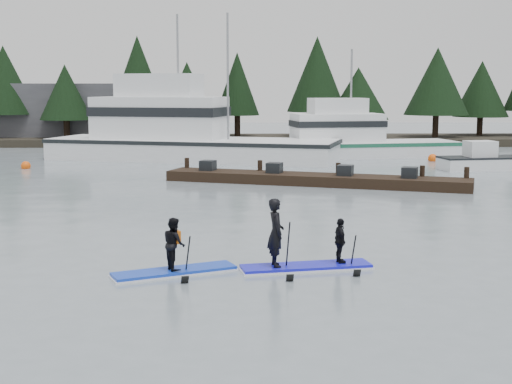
{
  "coord_description": "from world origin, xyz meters",
  "views": [
    {
      "loc": [
        -0.47,
        -17.83,
        4.55
      ],
      "look_at": [
        0.0,
        6.0,
        1.1
      ],
      "focal_mm": 50.0,
      "sensor_mm": 36.0,
      "label": 1
    }
  ],
  "objects_px": {
    "paddleboard_duo": "(300,245)",
    "fishing_boat_medium": "(354,149)",
    "paddleboard_solo": "(174,254)",
    "floating_dock": "(314,179)",
    "fishing_boat_large": "(184,147)"
  },
  "relations": [
    {
      "from": "paddleboard_solo",
      "to": "paddleboard_duo",
      "type": "height_order",
      "value": "paddleboard_duo"
    },
    {
      "from": "fishing_boat_large",
      "to": "paddleboard_duo",
      "type": "distance_m",
      "value": 29.16
    },
    {
      "from": "fishing_boat_large",
      "to": "paddleboard_solo",
      "type": "relative_size",
      "value": 6.17
    },
    {
      "from": "paddleboard_duo",
      "to": "fishing_boat_large",
      "type": "bearing_deg",
      "value": 89.66
    },
    {
      "from": "floating_dock",
      "to": "paddleboard_duo",
      "type": "height_order",
      "value": "paddleboard_duo"
    },
    {
      "from": "paddleboard_duo",
      "to": "fishing_boat_medium",
      "type": "bearing_deg",
      "value": 67.93
    },
    {
      "from": "fishing_boat_large",
      "to": "floating_dock",
      "type": "height_order",
      "value": "fishing_boat_large"
    },
    {
      "from": "paddleboard_solo",
      "to": "fishing_boat_large",
      "type": "bearing_deg",
      "value": 70.36
    },
    {
      "from": "floating_dock",
      "to": "paddleboard_solo",
      "type": "height_order",
      "value": "paddleboard_solo"
    },
    {
      "from": "fishing_boat_large",
      "to": "paddleboard_solo",
      "type": "xyz_separation_m",
      "value": [
        2.08,
        -29.07,
        -0.3
      ]
    },
    {
      "from": "paddleboard_solo",
      "to": "paddleboard_duo",
      "type": "relative_size",
      "value": 0.92
    },
    {
      "from": "floating_dock",
      "to": "paddleboard_duo",
      "type": "relative_size",
      "value": 4.31
    },
    {
      "from": "fishing_boat_medium",
      "to": "paddleboard_duo",
      "type": "xyz_separation_m",
      "value": [
        -6.11,
        -30.34,
        0.07
      ]
    },
    {
      "from": "fishing_boat_medium",
      "to": "paddleboard_duo",
      "type": "bearing_deg",
      "value": -111.35
    },
    {
      "from": "fishing_boat_medium",
      "to": "fishing_boat_large",
      "type": "bearing_deg",
      "value": 178.31
    }
  ]
}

